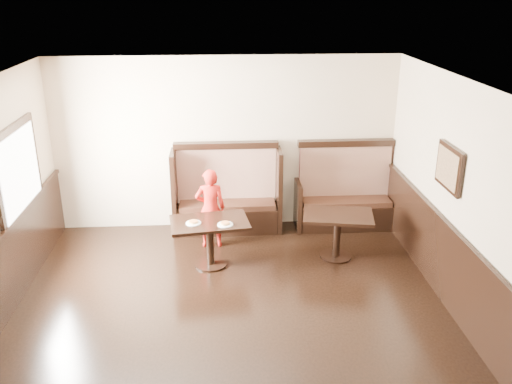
{
  "coord_description": "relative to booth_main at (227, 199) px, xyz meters",
  "views": [
    {
      "loc": [
        -0.08,
        -4.92,
        3.81
      ],
      "look_at": [
        0.41,
        2.35,
        1.0
      ],
      "focal_mm": 38.0,
      "sensor_mm": 36.0,
      "label": 1
    }
  ],
  "objects": [
    {
      "name": "booth_neighbor",
      "position": [
        1.95,
        -0.0,
        -0.05
      ],
      "size": [
        1.65,
        0.72,
        1.45
      ],
      "color": "black",
      "rests_on": "ground"
    },
    {
      "name": "ground",
      "position": [
        0.0,
        -3.3,
        -0.53
      ],
      "size": [
        7.0,
        7.0,
        0.0
      ],
      "primitive_type": "plane",
      "color": "black",
      "rests_on": "ground"
    },
    {
      "name": "table_main",
      "position": [
        -0.27,
        -1.24,
        0.0
      ],
      "size": [
        1.17,
        0.82,
        0.69
      ],
      "rotation": [
        0.0,
        0.0,
        0.13
      ],
      "color": "black",
      "rests_on": "ground"
    },
    {
      "name": "booth_main",
      "position": [
        0.0,
        0.0,
        0.0
      ],
      "size": [
        1.75,
        0.72,
        1.45
      ],
      "color": "black",
      "rests_on": "ground"
    },
    {
      "name": "child",
      "position": [
        -0.26,
        -0.62,
        0.1
      ],
      "size": [
        0.47,
        0.32,
        1.25
      ],
      "primitive_type": "imported",
      "rotation": [
        0.0,
        0.0,
        3.19
      ],
      "color": "#B61A13",
      "rests_on": "ground"
    },
    {
      "name": "table_neighbor",
      "position": [
        1.59,
        -1.12,
        -0.01
      ],
      "size": [
        1.1,
        0.82,
        0.69
      ],
      "rotation": [
        0.0,
        0.0,
        -0.18
      ],
      "color": "black",
      "rests_on": "ground"
    },
    {
      "name": "pizza_plate_left",
      "position": [
        -0.49,
        -1.3,
        0.18
      ],
      "size": [
        0.22,
        0.22,
        0.04
      ],
      "color": "white",
      "rests_on": "table_main"
    },
    {
      "name": "pizza_plate_right",
      "position": [
        -0.05,
        -1.38,
        0.18
      ],
      "size": [
        0.22,
        0.22,
        0.04
      ],
      "color": "white",
      "rests_on": "table_main"
    },
    {
      "name": "room_shell",
      "position": [
        -0.3,
        -3.01,
        0.14
      ],
      "size": [
        7.0,
        7.0,
        7.0
      ],
      "color": "#C9AE91",
      "rests_on": "ground"
    }
  ]
}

